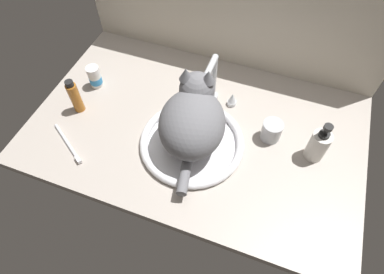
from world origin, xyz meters
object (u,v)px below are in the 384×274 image
object	(u,v)px
amber_bottle	(75,97)
soap_pump_bottle	(318,145)
cat	(193,118)
faucet	(213,85)
sink_basin	(192,142)
metal_jar	(272,131)
toothbrush	(68,144)
pill_bottle	(95,77)

from	to	relation	value
amber_bottle	soap_pump_bottle	world-z (taller)	soap_pump_bottle
cat	faucet	bearing A→B (deg)	88.84
sink_basin	metal_jar	bearing A→B (deg)	26.59
cat	toothbrush	world-z (taller)	cat
amber_bottle	toothbrush	bearing A→B (deg)	-72.34
sink_basin	cat	size ratio (longest dim) A/B	0.95
pill_bottle	soap_pump_bottle	xyz separation A→B (cm)	(80.66, -3.40, 1.83)
cat	metal_jar	xyz separation A→B (cm)	(23.72, 9.84, -8.08)
pill_bottle	toothbrush	xyz separation A→B (cm)	(4.91, -27.25, -3.41)
sink_basin	toothbrush	xyz separation A→B (cm)	(-37.87, -14.47, -0.54)
faucet	toothbrush	world-z (taller)	faucet
sink_basin	metal_jar	xyz separation A→B (cm)	(23.34, 11.69, 2.37)
pill_bottle	cat	bearing A→B (deg)	-14.47
sink_basin	cat	xyz separation A→B (cm)	(-0.38, 1.84, 10.46)
sink_basin	toothbrush	distance (cm)	40.55
pill_bottle	metal_jar	world-z (taller)	pill_bottle
cat	amber_bottle	size ratio (longest dim) A/B	2.64
cat	amber_bottle	distance (cm)	42.55
amber_bottle	soap_pump_bottle	distance (cm)	80.97
sink_basin	toothbrush	size ratio (longest dim) A/B	2.06
metal_jar	amber_bottle	distance (cm)	66.96
pill_bottle	amber_bottle	distance (cm)	12.69
faucet	cat	xyz separation A→B (cm)	(-0.38, -18.48, 3.50)
cat	pill_bottle	size ratio (longest dim) A/B	4.15
soap_pump_bottle	toothbrush	world-z (taller)	soap_pump_bottle
cat	soap_pump_bottle	bearing A→B (deg)	11.15
sink_basin	toothbrush	bearing A→B (deg)	-159.09
sink_basin	metal_jar	size ratio (longest dim) A/B	4.87
sink_basin	pill_bottle	xyz separation A→B (cm)	(-42.78, 12.78, 2.87)
cat	metal_jar	bearing A→B (deg)	22.54
metal_jar	soap_pump_bottle	xyz separation A→B (cm)	(14.54, -2.30, 2.34)
pill_bottle	toothbrush	bearing A→B (deg)	-79.79
cat	metal_jar	world-z (taller)	cat
soap_pump_bottle	toothbrush	size ratio (longest dim) A/B	0.93
toothbrush	pill_bottle	bearing A→B (deg)	100.21
amber_bottle	toothbrush	world-z (taller)	amber_bottle
pill_bottle	sink_basin	bearing A→B (deg)	-16.64
toothbrush	metal_jar	bearing A→B (deg)	23.14
toothbrush	sink_basin	bearing A→B (deg)	20.91
metal_jar	toothbrush	bearing A→B (deg)	-156.86
sink_basin	faucet	size ratio (longest dim) A/B	1.65
cat	metal_jar	size ratio (longest dim) A/B	5.14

